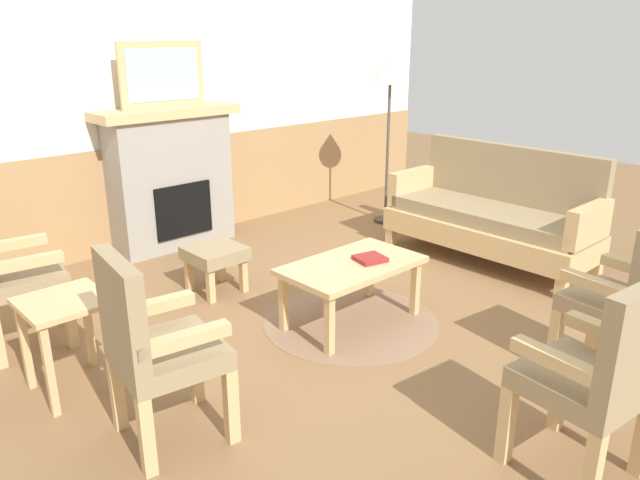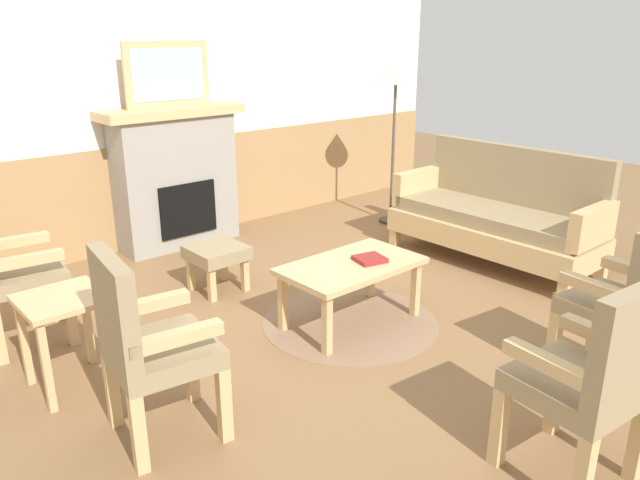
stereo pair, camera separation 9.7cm
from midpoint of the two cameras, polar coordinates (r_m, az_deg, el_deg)
ground_plane at (r=4.17m, az=3.90°, el=-8.34°), size 14.00×14.00×0.00m
wall_back at (r=5.86m, az=-14.63°, el=12.48°), size 7.20×0.14×2.70m
fireplace at (r=5.74m, az=-12.93°, el=5.82°), size 1.30×0.44×1.28m
framed_picture at (r=5.62m, az=-13.62°, el=14.86°), size 0.80×0.04×0.56m
couch at (r=5.47m, az=16.75°, el=2.07°), size 0.70×1.80×0.98m
coffee_table at (r=4.11m, az=3.63°, el=-2.88°), size 0.96×0.56×0.44m
round_rug at (r=4.27m, az=3.52°, el=-7.65°), size 1.22×1.22×0.01m
book_on_table at (r=4.13m, az=5.35°, el=-1.79°), size 0.23×0.22×0.03m
footstool at (r=4.72m, az=-9.08°, el=-1.45°), size 0.40×0.40×0.36m
armchair_near_fireplace at (r=4.22m, az=-26.68°, el=-2.15°), size 0.53×0.53×0.98m
armchair_by_window_left at (r=2.99m, az=-15.07°, el=-9.05°), size 0.54×0.54×0.98m
armchair_front_left at (r=2.89m, az=25.16°, el=-11.38°), size 0.53×0.53×0.98m
armchair_front_center at (r=3.75m, az=27.76°, el=-4.84°), size 0.54×0.54×0.98m
side_table at (r=3.62m, az=-22.17°, el=-6.61°), size 0.44×0.44×0.55m
floor_lamp_by_couch at (r=6.23m, az=7.58°, el=14.56°), size 0.36×0.36×1.68m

